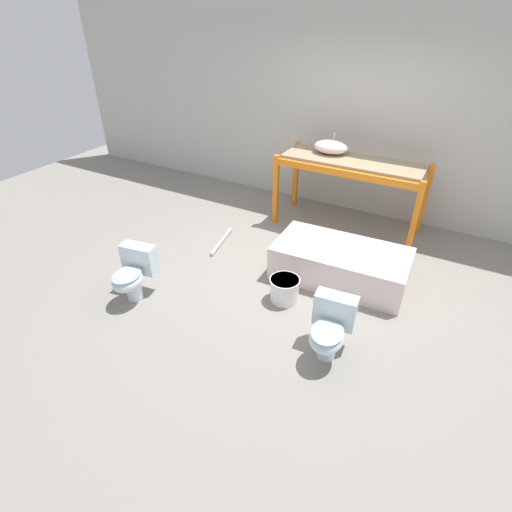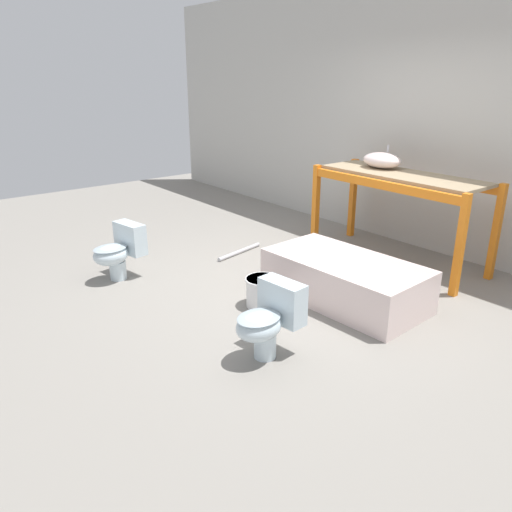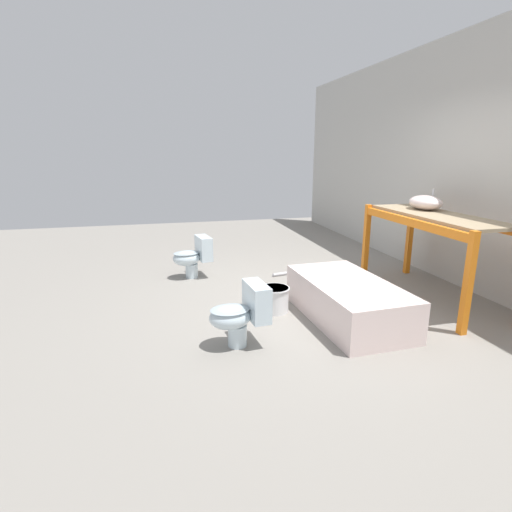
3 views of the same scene
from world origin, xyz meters
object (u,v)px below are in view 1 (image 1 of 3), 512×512
(sink_basin, at_px, (331,147))
(bucket_white, at_px, (284,289))
(toilet_near, at_px, (133,273))
(bathtub_main, at_px, (340,261))
(toilet_far, at_px, (330,328))

(sink_basin, xyz_separation_m, bucket_white, (0.32, -2.05, -0.97))
(toilet_near, distance_m, bucket_white, 1.66)
(toilet_near, xyz_separation_m, bucket_white, (1.47, 0.75, -0.17))
(sink_basin, xyz_separation_m, bathtub_main, (0.71, -1.36, -0.87))
(toilet_near, xyz_separation_m, toilet_far, (2.18, 0.22, 0.00))
(toilet_far, xyz_separation_m, bucket_white, (-0.70, 0.53, -0.17))
(sink_basin, relative_size, toilet_far, 0.82)
(bathtub_main, distance_m, bucket_white, 0.80)
(toilet_near, height_order, bucket_white, toilet_near)
(bathtub_main, bearing_deg, toilet_near, -145.03)
(toilet_near, distance_m, toilet_far, 2.19)
(bucket_white, bearing_deg, toilet_near, -153.08)
(sink_basin, height_order, toilet_near, sink_basin)
(toilet_far, relative_size, bucket_white, 1.73)
(bathtub_main, distance_m, toilet_far, 1.26)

